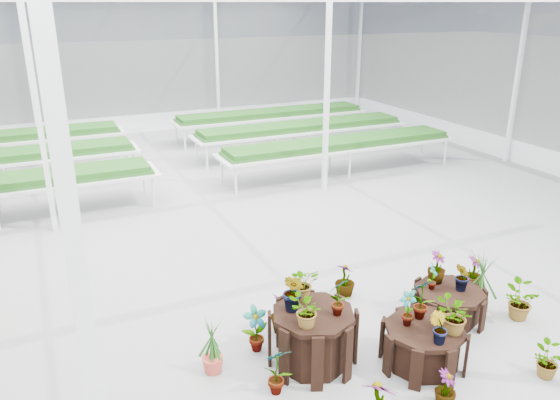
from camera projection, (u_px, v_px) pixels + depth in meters
name	position (u px, v px, depth m)	size (l,w,h in m)	color
ground_plane	(280.00, 290.00, 8.43)	(24.00, 24.00, 0.00)	gray
greenhouse_shell	(280.00, 149.00, 7.66)	(18.00, 24.00, 4.50)	white
steel_frame	(280.00, 149.00, 7.66)	(18.00, 24.00, 4.50)	silver
nursery_benches	(167.00, 154.00, 14.44)	(16.00, 7.00, 0.84)	silver
plinth_tall	(313.00, 338.00, 6.63)	(1.05, 1.05, 0.72)	black
plinth_mid	(423.00, 346.00, 6.62)	(1.00, 1.00, 0.53)	black
plinth_low	(448.00, 304.00, 7.62)	(0.99, 0.99, 0.45)	black
nursery_plants	(391.00, 312.00, 6.91)	(4.71, 3.03, 1.23)	#1A4714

